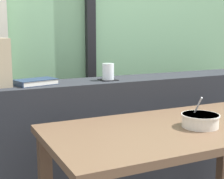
# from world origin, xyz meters

# --- Properties ---
(window_divider_post) EXTENTS (0.07, 0.05, 2.60)m
(window_divider_post) POSITION_xyz_m (0.11, 1.13, 1.30)
(window_divider_post) COLOR black
(window_divider_post) RESTS_ON ground
(dark_console_ledge) EXTENTS (2.80, 0.29, 0.85)m
(dark_console_ledge) POSITION_xyz_m (0.00, 0.55, 0.42)
(dark_console_ledge) COLOR #23262B
(dark_console_ledge) RESTS_ON ground
(breakfast_table) EXTENTS (1.26, 0.65, 0.69)m
(breakfast_table) POSITION_xyz_m (0.08, -0.06, 0.59)
(breakfast_table) COLOR brown
(breakfast_table) RESTS_ON ground
(coaster_square) EXTENTS (0.10, 0.10, 0.00)m
(coaster_square) POSITION_xyz_m (-0.02, 0.52, 0.85)
(coaster_square) COLOR black
(coaster_square) RESTS_ON dark_console_ledge
(juice_glass) EXTENTS (0.07, 0.07, 0.10)m
(juice_glass) POSITION_xyz_m (-0.02, 0.52, 0.90)
(juice_glass) COLOR white
(juice_glass) RESTS_ON coaster_square
(closed_book) EXTENTS (0.25, 0.18, 0.03)m
(closed_book) POSITION_xyz_m (-0.46, 0.54, 0.86)
(closed_book) COLOR #1E2D47
(closed_book) RESTS_ON dark_console_ledge
(soup_bowl) EXTENTS (0.18, 0.18, 0.15)m
(soup_bowl) POSITION_xyz_m (0.16, -0.11, 0.73)
(soup_bowl) COLOR silver
(soup_bowl) RESTS_ON breakfast_table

